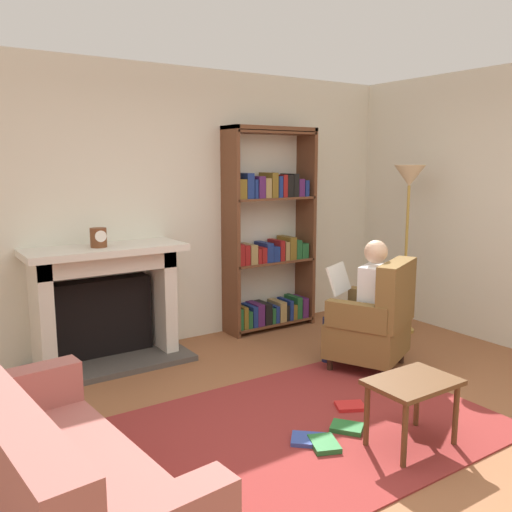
# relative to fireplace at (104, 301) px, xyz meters

# --- Properties ---
(ground) EXTENTS (14.00, 14.00, 0.00)m
(ground) POSITION_rel_fireplace_xyz_m (0.80, -2.30, -0.57)
(ground) COLOR #935A37
(back_wall) EXTENTS (5.60, 0.10, 2.70)m
(back_wall) POSITION_rel_fireplace_xyz_m (0.80, 0.25, 0.78)
(back_wall) COLOR silver
(back_wall) RESTS_ON ground
(side_wall_right) EXTENTS (0.10, 5.20, 2.70)m
(side_wall_right) POSITION_rel_fireplace_xyz_m (3.45, -1.05, 0.78)
(side_wall_right) COLOR silver
(side_wall_right) RESTS_ON ground
(area_rug) EXTENTS (2.40, 1.80, 0.01)m
(area_rug) POSITION_rel_fireplace_xyz_m (0.80, -2.00, -0.56)
(area_rug) COLOR maroon
(area_rug) RESTS_ON ground
(fireplace) EXTENTS (1.41, 0.64, 1.07)m
(fireplace) POSITION_rel_fireplace_xyz_m (0.00, 0.00, 0.00)
(fireplace) COLOR #4C4742
(fireplace) RESTS_ON ground
(mantel_clock) EXTENTS (0.14, 0.14, 0.17)m
(mantel_clock) POSITION_rel_fireplace_xyz_m (-0.06, -0.10, 0.59)
(mantel_clock) COLOR brown
(mantel_clock) RESTS_ON fireplace
(bookshelf) EXTENTS (1.02, 0.32, 2.15)m
(bookshelf) POSITION_rel_fireplace_xyz_m (1.83, 0.04, 0.44)
(bookshelf) COLOR brown
(bookshelf) RESTS_ON ground
(armchair_reading) EXTENTS (0.85, 0.84, 0.97)m
(armchair_reading) POSITION_rel_fireplace_xyz_m (1.90, -1.46, -0.15)
(armchair_reading) COLOR #331E14
(armchair_reading) RESTS_ON ground
(seated_reader) EXTENTS (0.52, 0.60, 1.14)m
(seated_reader) POSITION_rel_fireplace_xyz_m (1.85, -1.35, 0.05)
(seated_reader) COLOR white
(seated_reader) RESTS_ON ground
(sofa_floral) EXTENTS (0.87, 1.76, 0.85)m
(sofa_floral) POSITION_rel_fireplace_xyz_m (-1.00, -2.31, -0.25)
(sofa_floral) COLOR #A55F57
(sofa_floral) RESTS_ON ground
(side_table) EXTENTS (0.56, 0.39, 0.45)m
(side_table) POSITION_rel_fireplace_xyz_m (1.12, -2.54, -0.19)
(side_table) COLOR brown
(side_table) RESTS_ON ground
(scattered_books) EXTENTS (0.83, 0.56, 0.03)m
(scattered_books) POSITION_rel_fireplace_xyz_m (0.81, -2.15, -0.54)
(scattered_books) COLOR #267233
(scattered_books) RESTS_ON area_rug
(floor_lamp) EXTENTS (0.32, 0.32, 1.77)m
(floor_lamp) POSITION_rel_fireplace_xyz_m (2.94, -0.87, 0.93)
(floor_lamp) COLOR #B7933F
(floor_lamp) RESTS_ON ground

